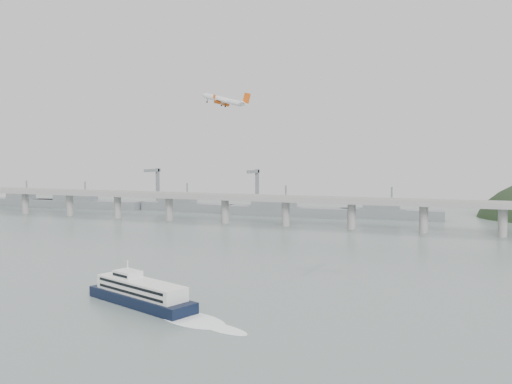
% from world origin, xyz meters
% --- Properties ---
extents(ground, '(900.00, 900.00, 0.00)m').
position_xyz_m(ground, '(0.00, 0.00, 0.00)').
color(ground, slate).
rests_on(ground, ground).
extents(bridge, '(800.00, 22.00, 23.90)m').
position_xyz_m(bridge, '(-1.15, 200.00, 17.65)').
color(bridge, '#959592').
rests_on(bridge, ground).
extents(distant_fleet, '(453.00, 60.90, 40.00)m').
position_xyz_m(distant_fleet, '(-155.36, 265.08, 6.22)').
color(distant_fleet, slate).
rests_on(distant_fleet, ground).
extents(ferry, '(76.96, 35.58, 15.16)m').
position_xyz_m(ferry, '(-14.98, -23.96, 4.11)').
color(ferry, black).
rests_on(ferry, ground).
extents(airliner, '(32.42, 29.34, 10.22)m').
position_xyz_m(airliner, '(-32.22, 91.10, 84.40)').
color(airliner, white).
rests_on(airliner, ground).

